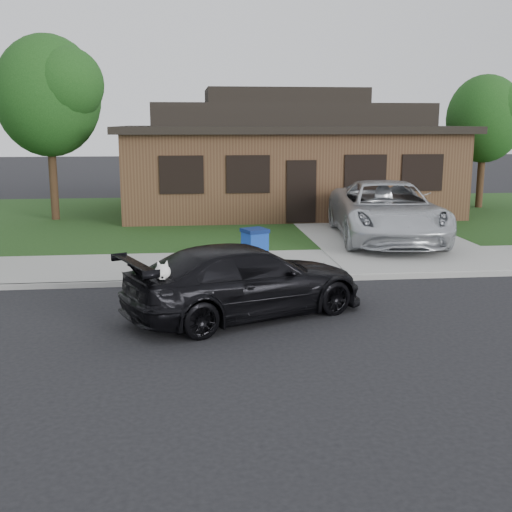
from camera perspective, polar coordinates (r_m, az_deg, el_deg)
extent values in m
plane|color=black|center=(10.89, -6.47, -7.08)|extent=(120.00, 120.00, 0.00)
cube|color=gray|center=(15.70, -6.51, -0.99)|extent=(60.00, 3.00, 0.12)
cube|color=gray|center=(14.24, -6.50, -2.32)|extent=(60.00, 0.12, 0.12)
cube|color=#193814|center=(23.57, -6.53, 3.29)|extent=(60.00, 13.00, 0.13)
cube|color=gray|center=(21.44, 9.74, 2.37)|extent=(4.50, 13.00, 0.14)
imported|color=black|center=(11.78, -0.91, -2.20)|extent=(4.93, 3.55, 1.33)
ellipsoid|color=white|center=(10.90, -8.25, -1.66)|extent=(0.34, 0.40, 0.30)
sphere|color=white|center=(10.66, -8.30, -1.42)|extent=(0.26, 0.26, 0.26)
cube|color=white|center=(10.55, -8.31, -1.82)|extent=(0.09, 0.12, 0.08)
sphere|color=black|center=(10.49, -8.32, -1.89)|extent=(0.04, 0.04, 0.04)
cone|color=white|center=(10.68, -8.67, -0.67)|extent=(0.11, 0.11, 0.14)
cone|color=white|center=(10.67, -7.96, -0.65)|extent=(0.11, 0.11, 0.14)
imported|color=silver|center=(19.12, 11.50, 3.96)|extent=(3.49, 6.38, 1.69)
cube|color=#0E359C|center=(15.45, -0.11, 0.64)|extent=(0.65, 0.65, 0.81)
cube|color=#06184D|center=(15.37, -0.11, 2.28)|extent=(0.71, 0.71, 0.09)
cylinder|color=black|center=(15.26, -0.67, -0.81)|extent=(0.09, 0.13, 0.13)
cylinder|color=black|center=(15.30, 0.66, -0.78)|extent=(0.09, 0.13, 0.13)
cube|color=#422B1C|center=(25.69, 2.42, 7.57)|extent=(12.00, 8.00, 3.00)
cube|color=black|center=(25.62, 2.45, 11.19)|extent=(12.60, 8.60, 0.25)
cube|color=black|center=(25.62, 2.46, 12.37)|extent=(10.00, 6.50, 0.80)
cube|color=black|center=(25.64, 2.48, 13.93)|extent=(6.00, 3.50, 0.60)
cube|color=black|center=(21.77, 4.04, 5.74)|extent=(1.00, 0.06, 2.10)
cube|color=black|center=(21.36, -6.64, 7.19)|extent=(1.30, 0.05, 1.10)
cube|color=black|center=(21.46, -0.71, 7.29)|extent=(1.30, 0.05, 1.10)
cube|color=black|center=(22.22, 9.70, 7.27)|extent=(1.30, 0.05, 1.10)
cube|color=black|center=(22.85, 14.56, 7.19)|extent=(1.30, 0.05, 1.10)
cylinder|color=#332114|center=(23.85, -17.54, 6.08)|extent=(0.28, 0.28, 2.48)
ellipsoid|color=#143811|center=(23.77, -18.00, 13.38)|extent=(3.60, 3.60, 4.14)
sphere|color=#26591E|center=(23.13, -16.52, 14.42)|extent=(2.52, 2.52, 2.52)
cylinder|color=#332114|center=(27.64, 19.30, 6.21)|extent=(0.28, 0.28, 2.03)
ellipsoid|color=#143811|center=(27.54, 19.66, 11.41)|extent=(3.00, 3.00, 3.45)
sphere|color=#26591E|center=(27.40, 21.27, 11.93)|extent=(2.10, 2.10, 2.10)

